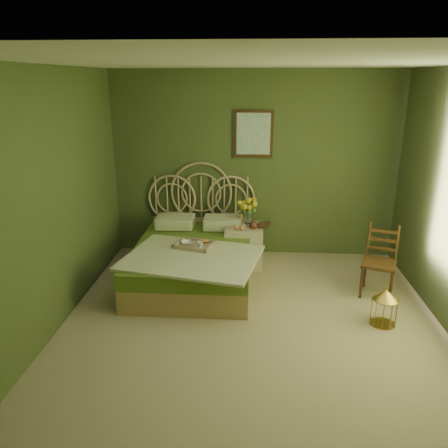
# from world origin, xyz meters

# --- Properties ---
(floor) EXTENTS (4.50, 4.50, 0.00)m
(floor) POSITION_xyz_m (0.00, 0.00, 0.00)
(floor) COLOR tan
(floor) RESTS_ON ground
(ceiling) EXTENTS (4.50, 4.50, 0.00)m
(ceiling) POSITION_xyz_m (0.00, 0.00, 2.60)
(ceiling) COLOR silver
(ceiling) RESTS_ON wall_back
(wall_back) EXTENTS (4.00, 0.00, 4.00)m
(wall_back) POSITION_xyz_m (0.00, 2.25, 1.30)
(wall_back) COLOR #48592F
(wall_back) RESTS_ON floor
(wall_left) EXTENTS (0.00, 4.50, 4.50)m
(wall_left) POSITION_xyz_m (-2.00, 0.00, 1.30)
(wall_left) COLOR #48592F
(wall_left) RESTS_ON floor
(wall_art) EXTENTS (0.54, 0.04, 0.64)m
(wall_art) POSITION_xyz_m (-0.02, 2.22, 1.75)
(wall_art) COLOR #371F0F
(wall_art) RESTS_ON wall_back
(bed) EXTENTS (1.71, 2.16, 1.34)m
(bed) POSITION_xyz_m (-0.75, 1.29, 0.29)
(bed) COLOR tan
(bed) RESTS_ON floor
(nightstand) EXTENTS (0.51, 0.51, 0.99)m
(nightstand) POSITION_xyz_m (-0.11, 1.79, 0.35)
(nightstand) COLOR beige
(nightstand) RESTS_ON floor
(chair) EXTENTS (0.48, 0.48, 0.85)m
(chair) POSITION_xyz_m (1.49, 1.04, 0.47)
(chair) COLOR #371F0F
(chair) RESTS_ON floor
(birdcage) EXTENTS (0.26, 0.26, 0.40)m
(birdcage) POSITION_xyz_m (1.39, 0.30, 0.19)
(birdcage) COLOR #AF8A38
(birdcage) RESTS_ON floor
(book_lower) EXTENTS (0.17, 0.22, 0.02)m
(book_lower) POSITION_xyz_m (0.06, 1.80, 0.57)
(book_lower) COLOR #381E0F
(book_lower) RESTS_ON nightstand
(book_upper) EXTENTS (0.23, 0.26, 0.02)m
(book_upper) POSITION_xyz_m (0.06, 1.80, 0.59)
(book_upper) COLOR #472819
(book_upper) RESTS_ON nightstand
(cereal_bowl) EXTENTS (0.18, 0.18, 0.04)m
(cereal_bowl) POSITION_xyz_m (-0.82, 1.17, 0.53)
(cereal_bowl) COLOR white
(cereal_bowl) RESTS_ON bed
(coffee_cup) EXTENTS (0.10, 0.10, 0.07)m
(coffee_cup) POSITION_xyz_m (-0.64, 1.06, 0.55)
(coffee_cup) COLOR white
(coffee_cup) RESTS_ON bed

